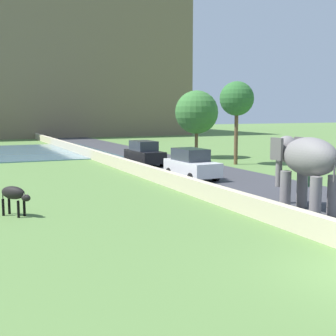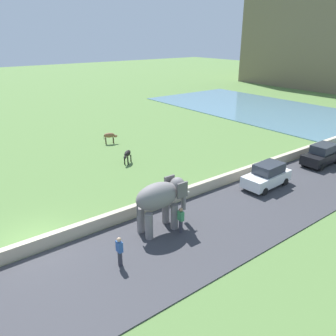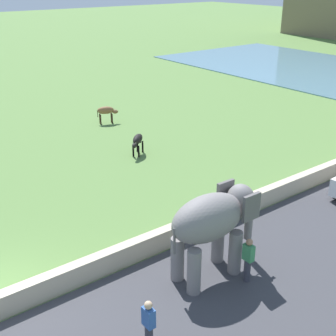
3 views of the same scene
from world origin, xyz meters
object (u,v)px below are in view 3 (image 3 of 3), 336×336
object	(u,v)px
elephant	(213,221)
person_trailing	(149,325)
cow_brown	(106,111)
cow_black	(137,140)
person_beside_elephant	(248,259)

from	to	relation	value
elephant	person_trailing	size ratio (longest dim) A/B	2.13
elephant	cow_brown	world-z (taller)	elephant
person_trailing	cow_brown	distance (m)	20.15
elephant	cow_brown	distance (m)	17.44
person_trailing	cow_brown	bearing A→B (deg)	152.97
person_trailing	cow_black	xyz separation A→B (m)	(-11.95, 7.63, -0.04)
elephant	cow_black	bearing A→B (deg)	158.78
elephant	person_beside_elephant	size ratio (longest dim) A/B	2.13
person_beside_elephant	person_trailing	size ratio (longest dim) A/B	1.00
elephant	cow_brown	bearing A→B (deg)	161.24
cow_brown	cow_black	world-z (taller)	same
person_beside_elephant	person_trailing	bearing A→B (deg)	-83.61
person_beside_elephant	elephant	bearing A→B (deg)	-147.30
person_beside_elephant	person_trailing	xyz separation A→B (m)	(0.47, -4.21, 0.00)
elephant	person_beside_elephant	world-z (taller)	elephant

